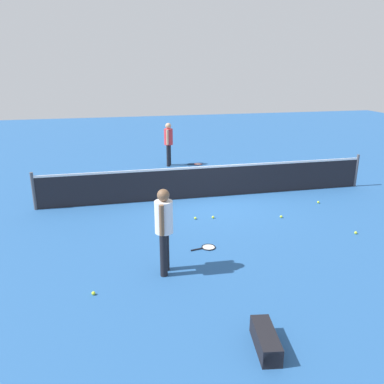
{
  "coord_description": "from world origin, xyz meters",
  "views": [
    {
      "loc": [
        -2.97,
        -10.84,
        3.83
      ],
      "look_at": [
        -1.01,
        -2.11,
        0.9
      ],
      "focal_mm": 36.32,
      "sensor_mm": 36.0,
      "label": 1
    }
  ],
  "objects_px": {
    "tennis_ball_stray_right": "(93,293)",
    "tennis_ball_stray_left": "(213,217)",
    "player_far_side": "(169,141)",
    "tennis_ball_near_player": "(356,233)",
    "tennis_ball_midcourt": "(281,217)",
    "tennis_racket_far_player": "(197,164)",
    "equipment_bag": "(266,342)",
    "player_near_side": "(164,225)",
    "tennis_racket_near_player": "(207,247)",
    "tennis_ball_baseline": "(318,202)",
    "tennis_ball_by_net": "(195,218)"
  },
  "relations": [
    {
      "from": "player_near_side",
      "to": "tennis_ball_stray_right",
      "type": "relative_size",
      "value": 25.76
    },
    {
      "from": "player_far_side",
      "to": "tennis_ball_by_net",
      "type": "bearing_deg",
      "value": -92.59
    },
    {
      "from": "tennis_ball_by_net",
      "to": "tennis_ball_stray_right",
      "type": "relative_size",
      "value": 1.0
    },
    {
      "from": "tennis_ball_by_net",
      "to": "tennis_ball_stray_right",
      "type": "bearing_deg",
      "value": -130.01
    },
    {
      "from": "player_near_side",
      "to": "tennis_racket_near_player",
      "type": "distance_m",
      "value": 1.69
    },
    {
      "from": "tennis_ball_by_net",
      "to": "tennis_ball_midcourt",
      "type": "relative_size",
      "value": 1.0
    },
    {
      "from": "tennis_ball_by_net",
      "to": "equipment_bag",
      "type": "relative_size",
      "value": 0.08
    },
    {
      "from": "tennis_racket_far_player",
      "to": "tennis_ball_stray_right",
      "type": "xyz_separation_m",
      "value": [
        -3.95,
        -8.74,
        0.02
      ]
    },
    {
      "from": "tennis_racket_near_player",
      "to": "tennis_ball_by_net",
      "type": "height_order",
      "value": "tennis_ball_by_net"
    },
    {
      "from": "tennis_racket_near_player",
      "to": "tennis_ball_midcourt",
      "type": "distance_m",
      "value": 2.68
    },
    {
      "from": "equipment_bag",
      "to": "tennis_ball_baseline",
      "type": "bearing_deg",
      "value": 54.04
    },
    {
      "from": "tennis_ball_midcourt",
      "to": "tennis_racket_near_player",
      "type": "bearing_deg",
      "value": -151.31
    },
    {
      "from": "tennis_ball_baseline",
      "to": "tennis_ball_stray_right",
      "type": "distance_m",
      "value": 7.2
    },
    {
      "from": "player_near_side",
      "to": "equipment_bag",
      "type": "height_order",
      "value": "player_near_side"
    },
    {
      "from": "tennis_racket_far_player",
      "to": "tennis_ball_midcourt",
      "type": "relative_size",
      "value": 9.15
    },
    {
      "from": "tennis_racket_far_player",
      "to": "tennis_ball_by_net",
      "type": "bearing_deg",
      "value": -103.83
    },
    {
      "from": "tennis_ball_baseline",
      "to": "tennis_ball_stray_left",
      "type": "xyz_separation_m",
      "value": [
        -3.31,
        -0.46,
        0.0
      ]
    },
    {
      "from": "tennis_racket_near_player",
      "to": "equipment_bag",
      "type": "bearing_deg",
      "value": -90.37
    },
    {
      "from": "tennis_ball_baseline",
      "to": "equipment_bag",
      "type": "bearing_deg",
      "value": -125.96
    },
    {
      "from": "tennis_racket_far_player",
      "to": "tennis_ball_near_player",
      "type": "distance_m",
      "value": 7.75
    },
    {
      "from": "tennis_ball_near_player",
      "to": "equipment_bag",
      "type": "relative_size",
      "value": 0.08
    },
    {
      "from": "equipment_bag",
      "to": "tennis_ball_stray_left",
      "type": "bearing_deg",
      "value": 82.97
    },
    {
      "from": "tennis_ball_stray_left",
      "to": "tennis_ball_stray_right",
      "type": "height_order",
      "value": "same"
    },
    {
      "from": "tennis_ball_baseline",
      "to": "tennis_ball_near_player",
      "type": "bearing_deg",
      "value": -96.83
    },
    {
      "from": "tennis_ball_near_player",
      "to": "player_far_side",
      "type": "bearing_deg",
      "value": 113.44
    },
    {
      "from": "tennis_racket_near_player",
      "to": "tennis_ball_by_net",
      "type": "bearing_deg",
      "value": 85.94
    },
    {
      "from": "player_far_side",
      "to": "tennis_ball_stray_left",
      "type": "bearing_deg",
      "value": -87.95
    },
    {
      "from": "tennis_ball_by_net",
      "to": "tennis_ball_stray_right",
      "type": "height_order",
      "value": "same"
    },
    {
      "from": "tennis_ball_near_player",
      "to": "tennis_ball_midcourt",
      "type": "height_order",
      "value": "same"
    },
    {
      "from": "player_near_side",
      "to": "player_far_side",
      "type": "xyz_separation_m",
      "value": [
        1.45,
        8.31,
        0.0
      ]
    },
    {
      "from": "player_near_side",
      "to": "tennis_ball_baseline",
      "type": "distance_m",
      "value": 5.87
    },
    {
      "from": "tennis_ball_stray_right",
      "to": "tennis_racket_near_player",
      "type": "bearing_deg",
      "value": 28.98
    },
    {
      "from": "tennis_racket_near_player",
      "to": "tennis_ball_baseline",
      "type": "height_order",
      "value": "tennis_ball_baseline"
    },
    {
      "from": "tennis_racket_far_player",
      "to": "equipment_bag",
      "type": "bearing_deg",
      "value": -98.23
    },
    {
      "from": "tennis_ball_stray_left",
      "to": "tennis_racket_far_player",
      "type": "bearing_deg",
      "value": 80.75
    },
    {
      "from": "equipment_bag",
      "to": "tennis_racket_near_player",
      "type": "bearing_deg",
      "value": 89.63
    },
    {
      "from": "player_far_side",
      "to": "tennis_ball_stray_right",
      "type": "height_order",
      "value": "player_far_side"
    },
    {
      "from": "tennis_ball_stray_right",
      "to": "equipment_bag",
      "type": "height_order",
      "value": "equipment_bag"
    },
    {
      "from": "player_near_side",
      "to": "tennis_ball_baseline",
      "type": "relative_size",
      "value": 25.76
    },
    {
      "from": "tennis_ball_stray_right",
      "to": "tennis_ball_stray_left",
      "type": "bearing_deg",
      "value": 44.75
    },
    {
      "from": "player_far_side",
      "to": "tennis_ball_near_player",
      "type": "bearing_deg",
      "value": -66.56
    },
    {
      "from": "tennis_ball_near_player",
      "to": "tennis_ball_stray_right",
      "type": "height_order",
      "value": "same"
    },
    {
      "from": "tennis_ball_midcourt",
      "to": "tennis_racket_far_player",
      "type": "bearing_deg",
      "value": 97.7
    },
    {
      "from": "tennis_racket_near_player",
      "to": "tennis_ball_midcourt",
      "type": "xyz_separation_m",
      "value": [
        2.35,
        1.29,
        0.02
      ]
    },
    {
      "from": "tennis_ball_by_net",
      "to": "tennis_ball_stray_left",
      "type": "bearing_deg",
      "value": -5.15
    },
    {
      "from": "tennis_racket_near_player",
      "to": "tennis_ball_stray_right",
      "type": "xyz_separation_m",
      "value": [
        -2.42,
        -1.34,
        0.02
      ]
    },
    {
      "from": "tennis_racket_far_player",
      "to": "tennis_ball_stray_left",
      "type": "relative_size",
      "value": 9.15
    },
    {
      "from": "tennis_ball_baseline",
      "to": "tennis_ball_stray_right",
      "type": "relative_size",
      "value": 1.0
    },
    {
      "from": "tennis_ball_stray_right",
      "to": "tennis_ball_near_player",
      "type": "bearing_deg",
      "value": 11.93
    },
    {
      "from": "tennis_ball_stray_right",
      "to": "equipment_bag",
      "type": "bearing_deg",
      "value": -39.27
    }
  ]
}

